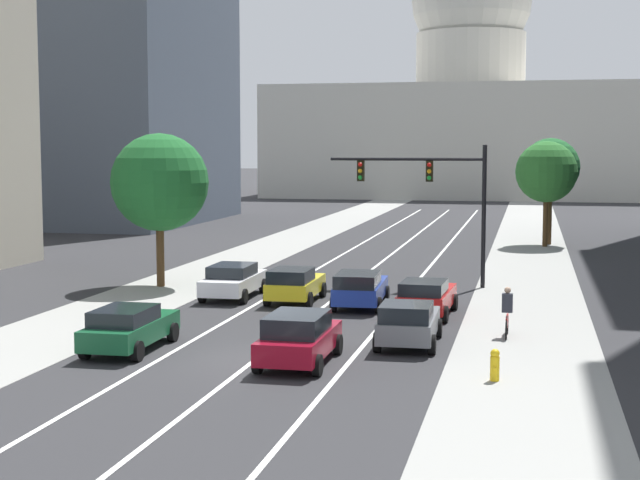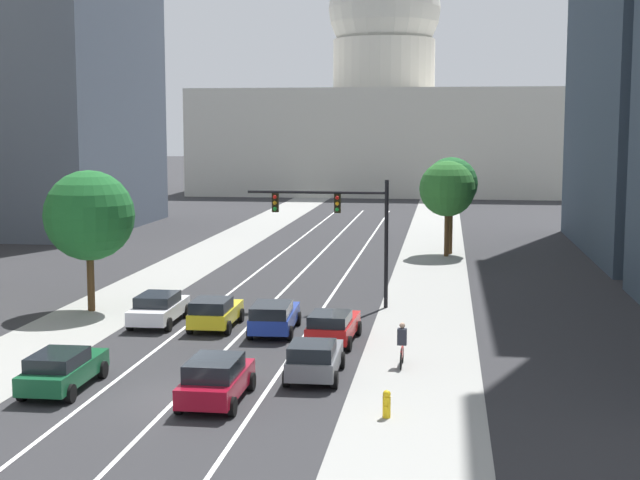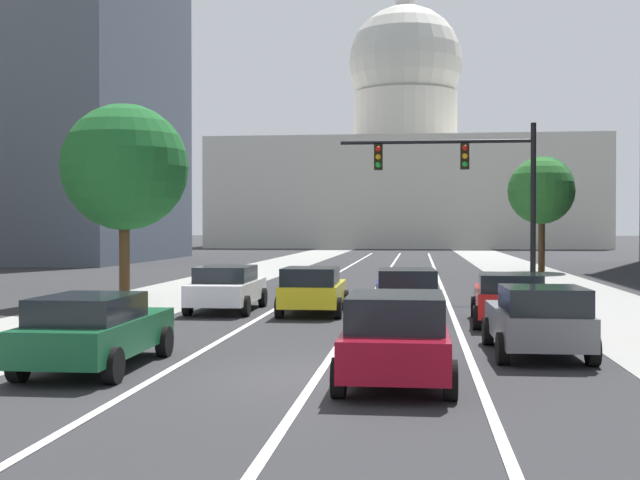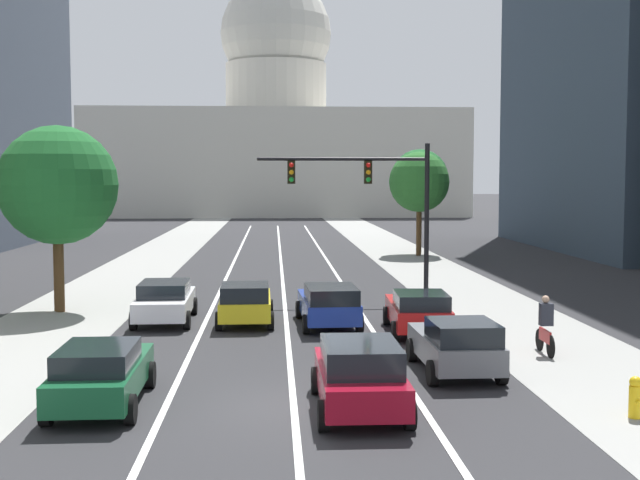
% 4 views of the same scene
% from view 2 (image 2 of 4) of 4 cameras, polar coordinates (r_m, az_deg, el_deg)
% --- Properties ---
extents(ground_plane, '(400.00, 400.00, 0.00)m').
position_cam_2_polar(ground_plane, '(70.96, 0.51, -0.38)').
color(ground_plane, '#2B2B2D').
extents(sidewalk_left, '(4.68, 130.00, 0.01)m').
position_cam_2_polar(sidewalk_left, '(67.61, -6.82, -0.80)').
color(sidewalk_left, gray).
rests_on(sidewalk_left, ground).
extents(sidewalk_right, '(4.68, 130.00, 0.01)m').
position_cam_2_polar(sidewalk_right, '(65.44, 6.95, -1.06)').
color(sidewalk_right, gray).
rests_on(sidewalk_right, ground).
extents(lane_stripe_left, '(0.16, 90.00, 0.01)m').
position_cam_2_polar(lane_stripe_left, '(56.79, -4.29, -2.27)').
color(lane_stripe_left, white).
rests_on(lane_stripe_left, ground).
extents(lane_stripe_center, '(0.16, 90.00, 0.01)m').
position_cam_2_polar(lane_stripe_center, '(56.27, -1.45, -2.34)').
color(lane_stripe_center, white).
rests_on(lane_stripe_center, ground).
extents(lane_stripe_right, '(0.16, 90.00, 0.01)m').
position_cam_2_polar(lane_stripe_right, '(55.89, 1.44, -2.41)').
color(lane_stripe_right, white).
rests_on(lane_stripe_right, ground).
extents(capitol_building, '(49.94, 28.84, 34.38)m').
position_cam_2_polar(capitol_building, '(131.23, 3.95, 7.59)').
color(capitol_building, beige).
rests_on(capitol_building, ground).
extents(car_yellow, '(2.00, 4.10, 1.48)m').
position_cam_2_polar(car_yellow, '(42.43, -6.53, -4.46)').
color(car_yellow, yellow).
rests_on(car_yellow, ground).
extents(car_blue, '(2.15, 4.60, 1.49)m').
position_cam_2_polar(car_blue, '(41.23, -2.87, -4.74)').
color(car_blue, '#1E389E').
rests_on(car_blue, ground).
extents(car_white, '(2.07, 4.62, 1.46)m').
position_cam_2_polar(car_white, '(43.80, -9.96, -4.16)').
color(car_white, silver).
rests_on(car_white, ground).
extents(car_red, '(2.11, 4.35, 1.46)m').
position_cam_2_polar(car_red, '(39.38, 0.80, -5.34)').
color(car_red, red).
rests_on(car_red, ground).
extents(car_crimson, '(1.97, 4.32, 1.56)m').
position_cam_2_polar(car_crimson, '(31.35, -6.46, -8.54)').
color(car_crimson, maroon).
rests_on(car_crimson, ground).
extents(car_gray, '(2.02, 4.09, 1.51)m').
position_cam_2_polar(car_gray, '(33.96, -0.35, -7.34)').
color(car_gray, slate).
rests_on(car_gray, ground).
extents(car_green, '(1.96, 4.48, 1.44)m').
position_cam_2_polar(car_green, '(33.81, -15.67, -7.70)').
color(car_green, '#14512D').
rests_on(car_green, ground).
extents(traffic_signal_mast, '(7.22, 0.39, 6.53)m').
position_cam_2_polar(traffic_signal_mast, '(46.68, 1.38, 1.37)').
color(traffic_signal_mast, black).
rests_on(traffic_signal_mast, ground).
extents(fire_hydrant, '(0.26, 0.35, 0.91)m').
position_cam_2_polar(fire_hydrant, '(29.76, 4.15, -10.08)').
color(fire_hydrant, yellow).
rests_on(fire_hydrant, ground).
extents(cyclist, '(0.36, 1.70, 1.72)m').
position_cam_2_polar(cyclist, '(35.80, 5.10, -6.49)').
color(cyclist, black).
rests_on(cyclist, ground).
extents(street_tree_mid_left, '(4.49, 4.49, 7.07)m').
position_cam_2_polar(street_tree_mid_left, '(46.96, -14.11, 1.48)').
color(street_tree_mid_left, '#51381E').
rests_on(street_tree_mid_left, ground).
extents(street_tree_mid_right, '(3.80, 3.80, 7.00)m').
position_cam_2_polar(street_tree_mid_right, '(66.81, 8.13, 3.46)').
color(street_tree_mid_right, '#51381E').
rests_on(street_tree_mid_right, ground).
extents(street_tree_near_left, '(3.05, 3.05, 5.75)m').
position_cam_2_polar(street_tree_near_left, '(47.25, -14.14, 0.76)').
color(street_tree_near_left, '#51381E').
rests_on(street_tree_near_left, ground).
extents(street_tree_near_right, '(3.93, 3.93, 6.80)m').
position_cam_2_polar(street_tree_near_right, '(65.49, 7.89, 3.16)').
color(street_tree_near_right, '#51381E').
rests_on(street_tree_near_right, ground).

